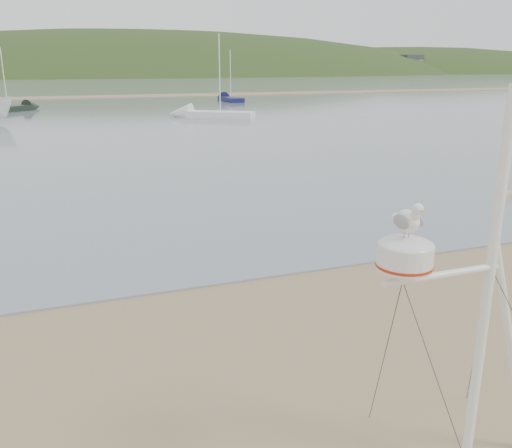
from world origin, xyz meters
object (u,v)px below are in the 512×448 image
object	(u,v)px
sailboat_white_near	(198,114)
sailboat_blue_far	(226,99)
mast_rig	(476,374)
sailboat_dark_mid	(21,108)

from	to	relation	value
sailboat_white_near	sailboat_blue_far	world-z (taller)	sailboat_white_near
mast_rig	sailboat_dark_mid	world-z (taller)	sailboat_dark_mid
sailboat_white_near	sailboat_blue_far	distance (m)	20.51
sailboat_white_near	sailboat_dark_mid	world-z (taller)	sailboat_white_near
sailboat_white_near	sailboat_blue_far	xyz separation A→B (m)	(8.30, 18.76, 0.00)
sailboat_dark_mid	sailboat_blue_far	bearing A→B (deg)	16.62
sailboat_white_near	sailboat_blue_far	bearing A→B (deg)	66.13
sailboat_dark_mid	sailboat_white_near	bearing A→B (deg)	-41.35
sailboat_white_near	sailboat_dark_mid	distance (m)	18.40
sailboat_dark_mid	sailboat_blue_far	world-z (taller)	sailboat_blue_far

